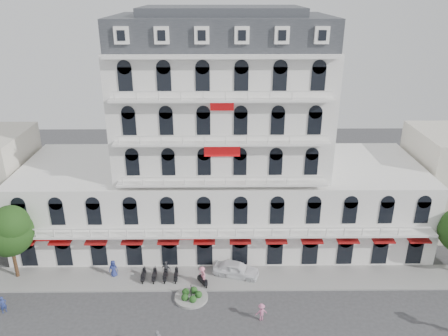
% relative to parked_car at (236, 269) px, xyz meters
% --- Properties ---
extents(sidewalk, '(53.00, 4.00, 0.16)m').
position_rel_parked_car_xyz_m(sidewalk, '(-1.40, -0.50, -0.73)').
color(sidewalk, gray).
rests_on(sidewalk, ground).
extents(main_building, '(45.00, 15.00, 25.80)m').
position_rel_parked_car_xyz_m(main_building, '(-1.40, 8.50, 9.15)').
color(main_building, silver).
rests_on(main_building, ground).
extents(traffic_island, '(3.20, 3.20, 1.60)m').
position_rel_parked_car_xyz_m(traffic_island, '(-4.40, -3.50, -0.55)').
color(traffic_island, gray).
rests_on(traffic_island, ground).
extents(parked_scooter_row, '(4.40, 1.80, 1.10)m').
position_rel_parked_car_xyz_m(parked_scooter_row, '(-7.75, -0.70, -0.81)').
color(parked_scooter_row, black).
rests_on(parked_scooter_row, ground).
extents(tree_west_inner, '(4.76, 4.76, 8.25)m').
position_rel_parked_car_xyz_m(tree_west_inner, '(-22.35, -0.02, 4.88)').
color(tree_west_inner, '#382314').
rests_on(tree_west_inner, ground).
extents(parked_car, '(5.08, 3.10, 1.61)m').
position_rel_parked_car_xyz_m(parked_car, '(0.00, 0.00, 0.00)').
color(parked_car, white).
rests_on(parked_car, ground).
extents(rider_center, '(1.14, 1.50, 2.20)m').
position_rel_parked_car_xyz_m(rider_center, '(-3.40, -1.53, 0.36)').
color(rider_center, black).
rests_on(rider_center, ground).
extents(pedestrian_left, '(0.96, 0.65, 1.90)m').
position_rel_parked_car_xyz_m(pedestrian_left, '(-12.54, 0.00, 0.15)').
color(pedestrian_left, navy).
rests_on(pedestrian_left, ground).
extents(pedestrian_mid, '(1.12, 0.80, 1.77)m').
position_rel_parked_car_xyz_m(pedestrian_mid, '(-7.14, 0.00, 0.08)').
color(pedestrian_mid, '#4E4F55').
rests_on(pedestrian_mid, ground).
extents(pedestrian_right, '(1.21, 0.88, 1.69)m').
position_rel_parked_car_xyz_m(pedestrian_right, '(2.03, -6.42, 0.04)').
color(pedestrian_right, '#C2678E').
rests_on(pedestrian_right, ground).
extents(pedestrian_far, '(0.71, 0.72, 1.68)m').
position_rel_parked_car_xyz_m(pedestrian_far, '(-21.40, -5.22, 0.03)').
color(pedestrian_far, navy).
rests_on(pedestrian_far, ground).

